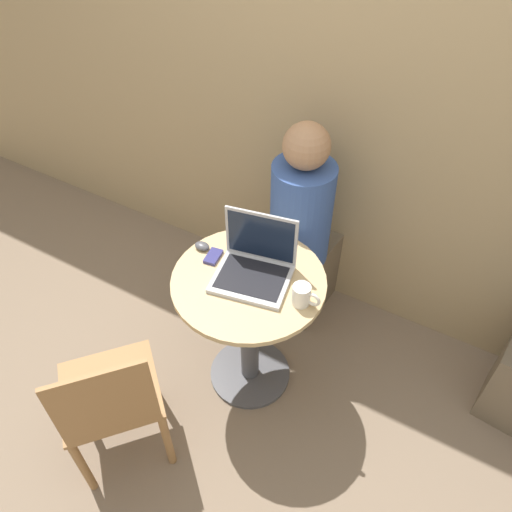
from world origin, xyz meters
TOP-DOWN VIEW (x-y plane):
  - ground_plane at (0.00, 0.00)m, footprint 12.00×12.00m
  - back_wall at (0.00, 0.79)m, footprint 7.00×0.05m
  - round_table at (0.00, 0.00)m, footprint 0.67×0.67m
  - laptop at (0.01, 0.04)m, footprint 0.36×0.32m
  - cell_phone at (-0.20, 0.03)m, footprint 0.07×0.10m
  - computer_mouse at (-0.28, 0.06)m, footprint 0.07×0.05m
  - coffee_cup at (0.25, -0.01)m, footprint 0.12×0.08m
  - chair_empty at (-0.28, -0.64)m, footprint 0.56×0.56m
  - person_seated at (0.00, 0.56)m, footprint 0.32×0.49m

SIDE VIEW (x-z plane):
  - ground_plane at x=0.00m, z-range 0.00..0.00m
  - chair_empty at x=-0.28m, z-range 0.02..0.86m
  - round_table at x=0.00m, z-range 0.13..0.87m
  - person_seated at x=0.00m, z-range -0.09..1.13m
  - cell_phone at x=-0.20m, z-range 0.73..0.75m
  - computer_mouse at x=-0.28m, z-range 0.73..0.76m
  - coffee_cup at x=0.25m, z-range 0.73..0.83m
  - laptop at x=0.01m, z-range 0.65..0.92m
  - back_wall at x=0.00m, z-range 0.00..2.60m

